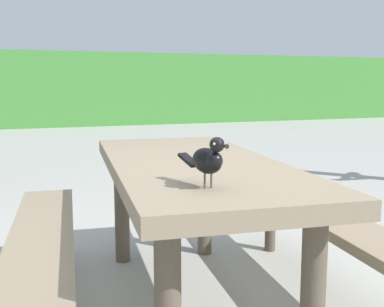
# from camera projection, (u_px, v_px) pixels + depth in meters

# --- Properties ---
(hedge_wall) EXTENTS (28.00, 1.21, 1.87)m
(hedge_wall) POSITION_uv_depth(u_px,v_px,m) (53.00, 89.00, 12.04)
(hedge_wall) COLOR #428438
(hedge_wall) RESTS_ON ground
(picnic_table_foreground) EXTENTS (1.84, 1.87, 0.74)m
(picnic_table_foreground) POSITION_uv_depth(u_px,v_px,m) (192.00, 198.00, 2.27)
(picnic_table_foreground) COLOR #84725B
(picnic_table_foreground) RESTS_ON ground
(bird_grackle) EXTENTS (0.10, 0.28, 0.18)m
(bird_grackle) POSITION_uv_depth(u_px,v_px,m) (209.00, 159.00, 1.63)
(bird_grackle) COLOR black
(bird_grackle) RESTS_ON picnic_table_foreground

